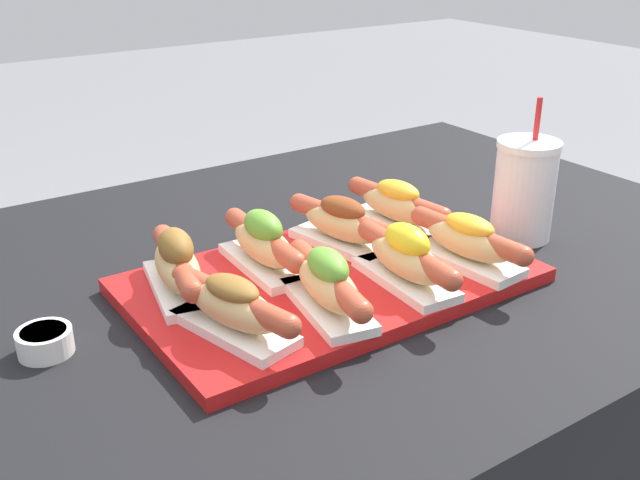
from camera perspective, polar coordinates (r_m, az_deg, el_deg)
patio_table at (r=1.23m, az=-1.64°, el=-17.65°), size 1.35×0.88×0.74m
serving_tray at (r=0.95m, az=0.68°, el=-3.11°), size 0.50×0.30×0.02m
hot_dog_0 at (r=0.81m, az=-6.65°, el=-5.03°), size 0.09×0.19×0.07m
hot_dog_1 at (r=0.85m, az=0.60°, el=-3.32°), size 0.09×0.19×0.07m
hot_dog_2 at (r=0.91m, az=6.60°, el=-1.35°), size 0.07×0.19×0.08m
hot_dog_3 at (r=0.98m, az=11.22°, el=-0.04°), size 0.07×0.19×0.07m
hot_dog_4 at (r=0.90m, az=-10.82°, el=-1.88°), size 0.09×0.19×0.08m
hot_dog_5 at (r=0.95m, az=-4.32°, el=-0.22°), size 0.07×0.19×0.08m
hot_dog_6 at (r=1.01m, az=1.73°, el=1.29°), size 0.09×0.19×0.07m
hot_dog_7 at (r=1.08m, az=5.92°, el=2.67°), size 0.08×0.19×0.07m
sauce_bowl at (r=0.86m, az=-20.24°, el=-7.19°), size 0.06×0.06×0.03m
drink_cup at (r=1.11m, az=15.29°, el=3.71°), size 0.09×0.09×0.21m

